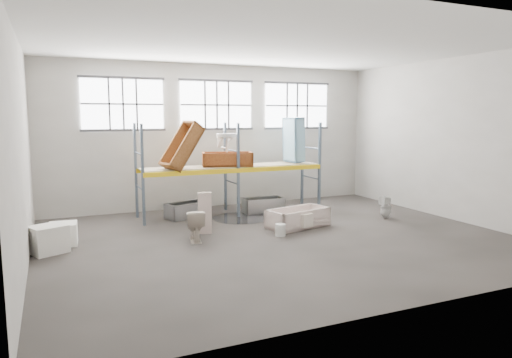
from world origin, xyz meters
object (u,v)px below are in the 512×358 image
bucket (280,230)px  carton_near (48,239)px  steel_tub_right (263,205)px  blue_tub_upright (294,140)px  cistern_tall (205,213)px  toilet_beige (195,225)px  rust_tub_flat (227,159)px  bathtub_beige (298,218)px  toilet_white (386,207)px  steel_tub_left (187,210)px

bucket → carton_near: carton_near is taller
steel_tub_right → bucket: steel_tub_right is taller
carton_near → blue_tub_upright: bearing=18.1°
cistern_tall → steel_tub_right: 3.27m
toilet_beige → bucket: 2.31m
toilet_beige → bucket: bearing=-179.6°
rust_tub_flat → carton_near: 6.14m
bathtub_beige → carton_near: size_ratio=2.40×
toilet_white → cistern_tall: bearing=-95.2°
bucket → toilet_beige: bearing=169.2°
blue_tub_upright → bucket: blue_tub_upright is taller
cistern_tall → carton_near: 3.98m
cistern_tall → toilet_white: (5.80, -0.51, -0.21)m
cistern_tall → rust_tub_flat: 2.89m
bathtub_beige → toilet_white: size_ratio=2.53×
steel_tub_left → bathtub_beige: bearing=-44.1°
toilet_beige → blue_tub_upright: 5.71m
bathtub_beige → cistern_tall: 2.76m
toilet_beige → cistern_tall: cistern_tall is taller
steel_tub_right → carton_near: size_ratio=1.76×
bathtub_beige → toilet_beige: (-3.20, -0.31, 0.14)m
cistern_tall → rust_tub_flat: rust_tub_flat is taller
cistern_tall → toilet_white: size_ratio=1.57×
bucket → bathtub_beige: bearing=38.0°
steel_tub_left → toilet_white: bearing=-25.2°
steel_tub_left → steel_tub_right: size_ratio=0.99×
carton_near → toilet_beige: bearing=-6.0°
bathtub_beige → rust_tub_flat: 3.22m
blue_tub_upright → bucket: size_ratio=4.73×
toilet_white → carton_near: 9.76m
toilet_white → steel_tub_right: 3.96m
bathtub_beige → bucket: size_ratio=5.65×
toilet_white → carton_near: bearing=-91.3°
toilet_beige → bathtub_beige: bearing=-163.4°
cistern_tall → toilet_beige: bearing=-109.8°
bathtub_beige → blue_tub_upright: bearing=51.3°
toilet_white → steel_tub_right: bearing=-127.4°
steel_tub_right → blue_tub_upright: (1.34, 0.39, 2.15)m
steel_tub_left → blue_tub_upright: bearing=1.5°
toilet_beige → blue_tub_upright: bearing=-135.3°
steel_tub_left → blue_tub_upright: 4.45m
cistern_tall → bucket: (1.78, -1.11, -0.41)m
toilet_beige → bucket: size_ratio=2.55×
toilet_white → bucket: toilet_white is taller
bathtub_beige → steel_tub_right: (-0.07, 2.26, -0.02)m
steel_tub_right → rust_tub_flat: size_ratio=0.84×
blue_tub_upright → cistern_tall: bearing=-150.2°
bathtub_beige → blue_tub_upright: blue_tub_upright is taller
blue_tub_upright → bathtub_beige: bearing=-115.4°
steel_tub_left → bucket: (1.69, -3.29, -0.08)m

